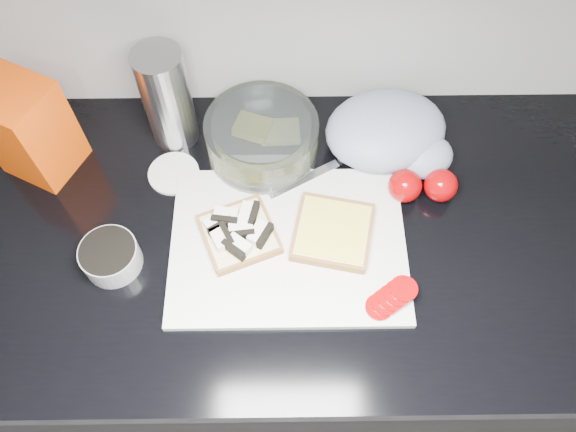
# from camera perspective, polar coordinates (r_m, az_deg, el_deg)

# --- Properties ---
(base_cabinet) EXTENTS (3.50, 0.60, 0.86)m
(base_cabinet) POSITION_cam_1_polar(r_m,az_deg,el_deg) (1.42, -3.10, -10.30)
(base_cabinet) COLOR black
(base_cabinet) RESTS_ON ground
(countertop) EXTENTS (3.50, 0.64, 0.04)m
(countertop) POSITION_cam_1_polar(r_m,az_deg,el_deg) (1.00, -4.31, -1.68)
(countertop) COLOR black
(countertop) RESTS_ON base_cabinet
(cutting_board) EXTENTS (0.40, 0.30, 0.01)m
(cutting_board) POSITION_cam_1_polar(r_m,az_deg,el_deg) (0.96, 0.02, -2.86)
(cutting_board) COLOR white
(cutting_board) RESTS_ON countertop
(bread_left) EXTENTS (0.16, 0.16, 0.04)m
(bread_left) POSITION_cam_1_polar(r_m,az_deg,el_deg) (0.95, -5.10, -1.70)
(bread_left) COLOR #F9E9B0
(bread_left) RESTS_ON cutting_board
(bread_right) EXTENTS (0.16, 0.16, 0.02)m
(bread_right) POSITION_cam_1_polar(r_m,az_deg,el_deg) (0.96, 4.57, -1.63)
(bread_right) COLOR #F9E9B0
(bread_right) RESTS_ON cutting_board
(tomato_slices) EXTENTS (0.09, 0.08, 0.02)m
(tomato_slices) POSITION_cam_1_polar(r_m,az_deg,el_deg) (0.92, 10.46, -8.18)
(tomato_slices) COLOR #9A0305
(tomato_slices) RESTS_ON cutting_board
(knife) EXTENTS (0.19, 0.12, 0.01)m
(knife) POSITION_cam_1_polar(r_m,az_deg,el_deg) (1.04, 4.60, 5.23)
(knife) COLOR silver
(knife) RESTS_ON cutting_board
(seed_tub) EXTENTS (0.10, 0.10, 0.05)m
(seed_tub) POSITION_cam_1_polar(r_m,az_deg,el_deg) (0.97, -17.61, -3.88)
(seed_tub) COLOR #949998
(seed_tub) RESTS_ON countertop
(tub_lid) EXTENTS (0.09, 0.09, 0.01)m
(tub_lid) POSITION_cam_1_polar(r_m,az_deg,el_deg) (1.06, -11.54, 4.27)
(tub_lid) COLOR white
(tub_lid) RESTS_ON countertop
(glass_bowl) EXTENTS (0.21, 0.21, 0.09)m
(glass_bowl) POSITION_cam_1_polar(r_m,az_deg,el_deg) (1.04, -2.65, 7.86)
(glass_bowl) COLOR silver
(glass_bowl) RESTS_ON countertop
(bread_bag) EXTENTS (0.16, 0.15, 0.19)m
(bread_bag) POSITION_cam_1_polar(r_m,az_deg,el_deg) (1.08, -24.84, 8.01)
(bread_bag) COLOR #FF3404
(bread_bag) RESTS_ON countertop
(steel_canister) EXTENTS (0.09, 0.09, 0.21)m
(steel_canister) POSITION_cam_1_polar(r_m,az_deg,el_deg) (1.04, -12.18, 11.59)
(steel_canister) COLOR #A8A8AD
(steel_canister) RESTS_ON countertop
(grocery_bag) EXTENTS (0.26, 0.22, 0.10)m
(grocery_bag) POSITION_cam_1_polar(r_m,az_deg,el_deg) (1.05, 10.42, 8.23)
(grocery_bag) COLOR #97A2BA
(grocery_bag) RESTS_ON countertop
(whole_tomatoes) EXTENTS (0.12, 0.06, 0.06)m
(whole_tomatoes) POSITION_cam_1_polar(r_m,az_deg,el_deg) (1.02, 13.54, 3.02)
(whole_tomatoes) COLOR #9A0305
(whole_tomatoes) RESTS_ON countertop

